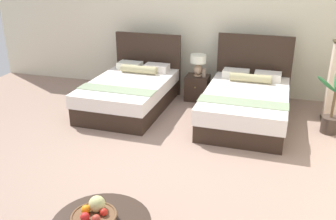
# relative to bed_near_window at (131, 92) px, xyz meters

# --- Properties ---
(ground_plane) EXTENTS (9.59, 10.01, 0.02)m
(ground_plane) POSITION_rel_bed_near_window_xyz_m (1.06, -1.81, -0.32)
(ground_plane) COLOR gray
(wall_back) EXTENTS (9.59, 0.12, 2.81)m
(wall_back) POSITION_rel_bed_near_window_xyz_m (1.06, 1.40, 1.09)
(wall_back) COLOR beige
(wall_back) RESTS_ON ground
(bed_near_window) EXTENTS (1.42, 2.15, 1.23)m
(bed_near_window) POSITION_rel_bed_near_window_xyz_m (0.00, 0.00, 0.00)
(bed_near_window) COLOR #2F2118
(bed_near_window) RESTS_ON ground
(bed_near_corner) EXTENTS (1.44, 2.21, 1.31)m
(bed_near_corner) POSITION_rel_bed_near_window_xyz_m (2.13, 0.00, 0.00)
(bed_near_corner) COLOR #2F2118
(bed_near_corner) RESTS_ON ground
(nightstand) EXTENTS (0.45, 0.42, 0.49)m
(nightstand) POSITION_rel_bed_near_window_xyz_m (1.11, 0.78, -0.07)
(nightstand) COLOR #2F2118
(nightstand) RESTS_ON ground
(table_lamp) EXTENTS (0.31, 0.31, 0.42)m
(table_lamp) POSITION_rel_bed_near_window_xyz_m (1.11, 0.80, 0.45)
(table_lamp) COLOR tan
(table_lamp) RESTS_ON nightstand
(vase) EXTENTS (0.07, 0.07, 0.17)m
(vase) POSITION_rel_bed_near_window_xyz_m (1.25, 0.74, 0.26)
(vase) COLOR gray
(vase) RESTS_ON nightstand
(fruit_bowl) EXTENTS (0.41, 0.41, 0.21)m
(fruit_bowl) POSITION_rel_bed_near_window_xyz_m (1.13, -3.73, 0.22)
(fruit_bowl) COLOR brown
(fruit_bowl) RESTS_ON coffee_table
(floor_lamp_corner) EXTENTS (0.26, 0.26, 1.39)m
(floor_lamp_corner) POSITION_rel_bed_near_window_xyz_m (3.55, 0.41, 0.38)
(floor_lamp_corner) COLOR #382C1D
(floor_lamp_corner) RESTS_ON ground
(potted_palm) EXTENTS (0.61, 0.52, 0.99)m
(potted_palm) POSITION_rel_bed_near_window_xyz_m (3.49, -0.14, -0.03)
(potted_palm) COLOR #42342C
(potted_palm) RESTS_ON ground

